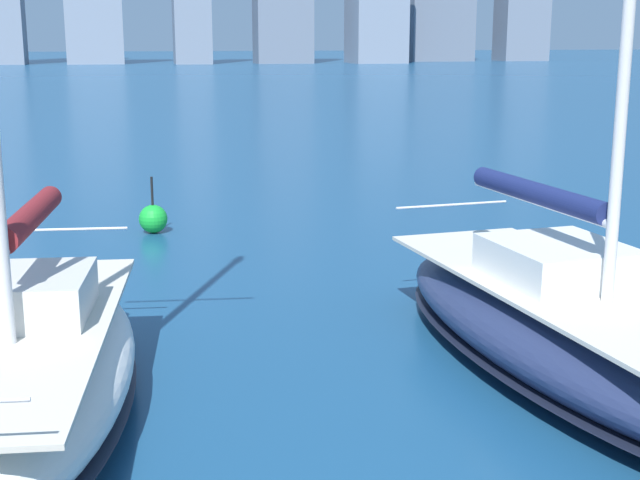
% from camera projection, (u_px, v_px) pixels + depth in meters
% --- Properties ---
extents(sailboat_navy, '(3.67, 9.22, 10.10)m').
position_uv_depth(sailboat_navy, '(574.00, 327.00, 12.67)').
color(sailboat_navy, navy).
rests_on(sailboat_navy, ground).
extents(sailboat_maroon, '(3.47, 7.82, 10.89)m').
position_uv_depth(sailboat_maroon, '(24.00, 370.00, 10.94)').
color(sailboat_maroon, white).
rests_on(sailboat_maroon, ground).
extents(channel_buoy, '(0.70, 0.70, 1.40)m').
position_uv_depth(channel_buoy, '(153.00, 219.00, 21.93)').
color(channel_buoy, green).
rests_on(channel_buoy, ground).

